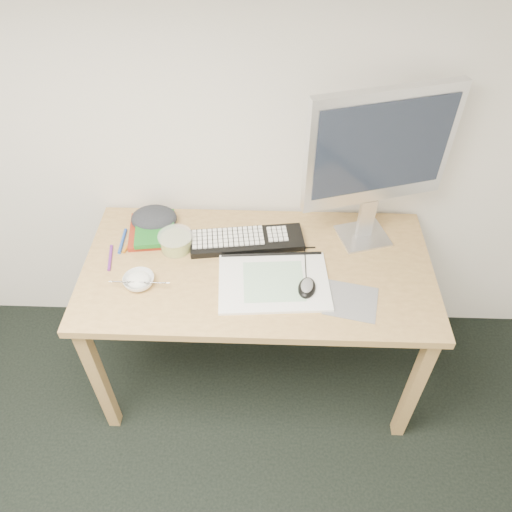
% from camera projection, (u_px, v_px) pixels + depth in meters
% --- Properties ---
extents(desk, '(1.40, 0.70, 0.75)m').
position_uv_depth(desk, '(258.00, 280.00, 2.05)').
color(desk, tan).
rests_on(desk, ground).
extents(mousepad, '(0.23, 0.21, 0.00)m').
position_uv_depth(mousepad, '(351.00, 301.00, 1.86)').
color(mousepad, gray).
rests_on(mousepad, desk).
extents(sketchpad, '(0.44, 0.33, 0.01)m').
position_uv_depth(sketchpad, '(274.00, 282.00, 1.93)').
color(sketchpad, white).
rests_on(sketchpad, desk).
extents(keyboard, '(0.49, 0.21, 0.03)m').
position_uv_depth(keyboard, '(247.00, 240.00, 2.08)').
color(keyboard, black).
rests_on(keyboard, desk).
extents(monitor, '(0.56, 0.23, 0.67)m').
position_uv_depth(monitor, '(380.00, 152.00, 1.83)').
color(monitor, silver).
rests_on(monitor, desk).
extents(mouse, '(0.08, 0.12, 0.04)m').
position_uv_depth(mouse, '(307.00, 286.00, 1.88)').
color(mouse, black).
rests_on(mouse, sketchpad).
extents(rice_bowl, '(0.14, 0.14, 0.04)m').
position_uv_depth(rice_bowl, '(139.00, 281.00, 1.91)').
color(rice_bowl, silver).
rests_on(rice_bowl, desk).
extents(chopsticks, '(0.22, 0.02, 0.02)m').
position_uv_depth(chopsticks, '(139.00, 282.00, 1.88)').
color(chopsticks, silver).
rests_on(chopsticks, rice_bowl).
extents(fruit_tub, '(0.17, 0.17, 0.07)m').
position_uv_depth(fruit_tub, '(176.00, 242.00, 2.05)').
color(fruit_tub, '#E6E952').
rests_on(fruit_tub, desk).
extents(book_red, '(0.20, 0.24, 0.02)m').
position_uv_depth(book_red, '(150.00, 231.00, 2.13)').
color(book_red, maroon).
rests_on(book_red, desk).
extents(book_green, '(0.19, 0.24, 0.02)m').
position_uv_depth(book_green, '(155.00, 229.00, 2.11)').
color(book_green, '#196620').
rests_on(book_green, book_red).
extents(cloth_lump, '(0.20, 0.19, 0.07)m').
position_uv_depth(cloth_lump, '(154.00, 219.00, 2.15)').
color(cloth_lump, '#24262B').
rests_on(cloth_lump, desk).
extents(pencil_pink, '(0.20, 0.01, 0.01)m').
position_uv_depth(pencil_pink, '(265.00, 261.00, 2.01)').
color(pencil_pink, pink).
rests_on(pencil_pink, desk).
extents(pencil_tan, '(0.13, 0.13, 0.01)m').
position_uv_depth(pencil_tan, '(257.00, 256.00, 2.03)').
color(pencil_tan, tan).
rests_on(pencil_tan, desk).
extents(pencil_black, '(0.17, 0.02, 0.01)m').
position_uv_depth(pencil_black, '(295.00, 248.00, 2.07)').
color(pencil_black, black).
rests_on(pencil_black, desk).
extents(marker_blue, '(0.02, 0.15, 0.01)m').
position_uv_depth(marker_blue, '(122.00, 241.00, 2.09)').
color(marker_blue, '#1F49AB').
rests_on(marker_blue, desk).
extents(marker_orange, '(0.05, 0.14, 0.01)m').
position_uv_depth(marker_orange, '(131.00, 241.00, 2.09)').
color(marker_orange, '#C67517').
rests_on(marker_orange, desk).
extents(marker_purple, '(0.04, 0.14, 0.01)m').
position_uv_depth(marker_purple, '(110.00, 258.00, 2.02)').
color(marker_purple, '#63227E').
rests_on(marker_purple, desk).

